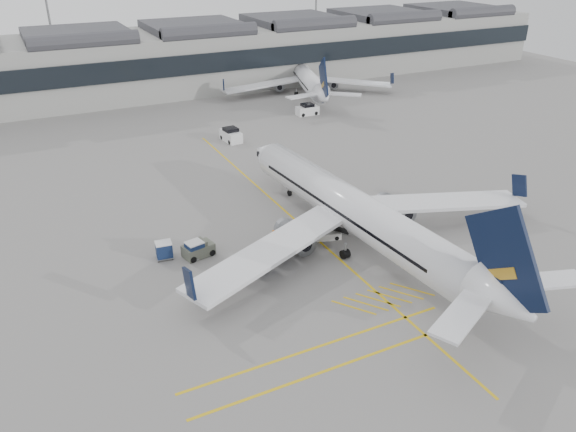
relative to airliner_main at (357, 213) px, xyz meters
name	(u,v)px	position (x,y,z in m)	size (l,w,h in m)	color
ground	(243,286)	(-13.14, -2.27, -3.31)	(220.00, 220.00, 0.00)	gray
terminal	(93,64)	(-13.14, 69.66, 2.83)	(200.00, 20.45, 12.40)	#9E9E99
light_masts	(66,9)	(-14.81, 83.73, 11.18)	(113.00, 0.60, 25.45)	slate
apron_markings	(292,217)	(-3.14, 7.73, -3.30)	(0.25, 60.00, 0.01)	gold
airliner_main	(357,213)	(0.00, 0.00, 0.00)	(38.70, 42.39, 11.26)	white
airliner_far	(306,78)	(23.83, 54.73, -0.47)	(31.76, 35.23, 9.66)	white
belt_loader	(321,233)	(-2.69, 2.30, -2.76)	(4.74, 2.49, 1.88)	silver
baggage_cart_a	(256,260)	(-10.91, -0.15, -2.34)	(1.77, 1.48, 1.81)	gray
baggage_cart_b	(272,248)	(-8.66, 1.16, -2.36)	(1.80, 1.53, 1.77)	gray
baggage_cart_c	(164,250)	(-17.90, 5.52, -2.40)	(1.75, 1.50, 1.69)	gray
baggage_cart_d	(195,250)	(-15.31, 4.22, -2.38)	(1.90, 1.68, 1.73)	gray
ramp_agent_a	(274,237)	(-7.48, 3.22, -2.50)	(0.59, 0.39, 1.61)	orange
ramp_agent_b	(252,258)	(-10.98, 0.52, -2.48)	(0.80, 0.63, 1.65)	#DC420B
pushback_tug	(198,249)	(-14.88, 4.49, -2.60)	(3.14, 2.28, 1.60)	#55594B
safety_cone_nose	(273,173)	(0.01, 19.54, -3.02)	(0.41, 0.41, 0.57)	#F24C0A
safety_cone_engine	(328,212)	(0.71, 6.59, -3.04)	(0.39, 0.39, 0.55)	#F24C0A
service_van_mid	(231,135)	(0.24, 34.57, -2.40)	(2.34, 4.13, 2.04)	white
service_van_right	(307,110)	(16.96, 41.59, -2.45)	(3.77, 1.93, 1.93)	white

